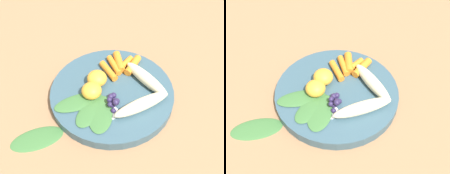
{
  "view_description": "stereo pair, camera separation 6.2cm",
  "coord_description": "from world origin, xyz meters",
  "views": [
    {
      "loc": [
        0.07,
        0.41,
        0.5
      ],
      "look_at": [
        0.0,
        0.0,
        0.03
      ],
      "focal_mm": 43.38,
      "sensor_mm": 36.0,
      "label": 1
    },
    {
      "loc": [
        0.0,
        0.42,
        0.5
      ],
      "look_at": [
        0.0,
        0.0,
        0.03
      ],
      "focal_mm": 43.38,
      "sensor_mm": 36.0,
      "label": 2
    }
  ],
  "objects": [
    {
      "name": "ground_plane",
      "position": [
        0.0,
        0.0,
        0.0
      ],
      "size": [
        2.4,
        2.4,
        0.0
      ],
      "primitive_type": "plane",
      "color": "#99704C"
    },
    {
      "name": "bowl",
      "position": [
        0.0,
        0.0,
        0.01
      ],
      "size": [
        0.29,
        0.29,
        0.02
      ],
      "primitive_type": "cylinder",
      "color": "#385666",
      "rests_on": "ground_plane"
    },
    {
      "name": "banana_peeled_left",
      "position": [
        -0.08,
        -0.01,
        0.04
      ],
      "size": [
        0.09,
        0.13,
        0.03
      ],
      "primitive_type": "ellipsoid",
      "rotation": [
        0.0,
        0.0,
        5.22
      ],
      "color": "beige",
      "rests_on": "bowl"
    },
    {
      "name": "banana_peeled_right",
      "position": [
        -0.06,
        0.06,
        0.04
      ],
      "size": [
        0.14,
        0.07,
        0.03
      ],
      "primitive_type": "ellipsoid",
      "rotation": [
        0.0,
        0.0,
        3.48
      ],
      "color": "beige",
      "rests_on": "bowl"
    },
    {
      "name": "orange_segment_near",
      "position": [
        0.05,
        0.01,
        0.04
      ],
      "size": [
        0.05,
        0.05,
        0.03
      ],
      "primitive_type": "ellipsoid",
      "color": "#F4A833",
      "rests_on": "bowl"
    },
    {
      "name": "orange_segment_far",
      "position": [
        0.03,
        -0.03,
        0.04
      ],
      "size": [
        0.05,
        0.05,
        0.04
      ],
      "primitive_type": "ellipsoid",
      "color": "#F4A833",
      "rests_on": "bowl"
    },
    {
      "name": "carrot_front",
      "position": [
        -0.06,
        -0.07,
        0.03
      ],
      "size": [
        0.05,
        0.06,
        0.02
      ],
      "primitive_type": "cylinder",
      "rotation": [
        0.0,
        1.57,
        4.07
      ],
      "color": "orange",
      "rests_on": "bowl"
    },
    {
      "name": "carrot_mid_left",
      "position": [
        -0.05,
        -0.08,
        0.03
      ],
      "size": [
        0.05,
        0.05,
        0.01
      ],
      "primitive_type": "cylinder",
      "rotation": [
        0.0,
        1.57,
        3.92
      ],
      "color": "orange",
      "rests_on": "bowl"
    },
    {
      "name": "carrot_mid_right",
      "position": [
        -0.03,
        -0.08,
        0.03
      ],
      "size": [
        0.02,
        0.07,
        0.02
      ],
      "primitive_type": "cylinder",
      "rotation": [
        0.0,
        1.57,
        4.75
      ],
      "color": "orange",
      "rests_on": "bowl"
    },
    {
      "name": "carrot_rear",
      "position": [
        -0.02,
        -0.07,
        0.03
      ],
      "size": [
        0.03,
        0.06,
        0.02
      ],
      "primitive_type": "cylinder",
      "rotation": [
        0.0,
        1.57,
        4.95
      ],
      "color": "orange",
      "rests_on": "bowl"
    },
    {
      "name": "carrot_small",
      "position": [
        0.0,
        -0.06,
        0.03
      ],
      "size": [
        0.04,
        0.07,
        0.02
      ],
      "primitive_type": "cylinder",
      "rotation": [
        0.0,
        1.57,
        5.09
      ],
      "color": "orange",
      "rests_on": "bowl"
    },
    {
      "name": "blueberry_pile",
      "position": [
        0.0,
        0.04,
        0.03
      ],
      "size": [
        0.03,
        0.05,
        0.03
      ],
      "color": "#2D234C",
      "rests_on": "bowl"
    },
    {
      "name": "coconut_shred_patch",
      "position": [
        0.01,
        0.07,
        0.03
      ],
      "size": [
        0.04,
        0.04,
        0.0
      ],
      "primitive_type": "cylinder",
      "color": "white",
      "rests_on": "bowl"
    },
    {
      "name": "kale_leaf_left",
      "position": [
        0.08,
        0.03,
        0.03
      ],
      "size": [
        0.12,
        0.07,
        0.0
      ],
      "primitive_type": "ellipsoid",
      "rotation": [
        0.0,
        0.0,
        6.5
      ],
      "color": "#3D7038",
      "rests_on": "bowl"
    },
    {
      "name": "kale_leaf_right",
      "position": [
        0.06,
        0.06,
        0.03
      ],
      "size": [
        0.09,
        0.1,
        0.0
      ],
      "primitive_type": "ellipsoid",
      "rotation": [
        0.0,
        0.0,
        7.17
      ],
      "color": "#3D7038",
      "rests_on": "bowl"
    },
    {
      "name": "kale_leaf_rear",
      "position": [
        0.04,
        0.07,
        0.03
      ],
      "size": [
        0.07,
        0.11,
        0.0
      ],
      "primitive_type": "ellipsoid",
      "rotation": [
        0.0,
        0.0,
        7.64
      ],
      "color": "#3D7038",
      "rests_on": "bowl"
    },
    {
      "name": "kale_leaf_stray",
      "position": [
        0.17,
        0.09,
        0.0
      ],
      "size": [
        0.12,
        0.08,
        0.01
      ],
      "primitive_type": "ellipsoid",
      "rotation": [
        0.0,
        0.0,
        0.2
      ],
      "color": "#3D7038",
      "rests_on": "ground_plane"
    }
  ]
}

